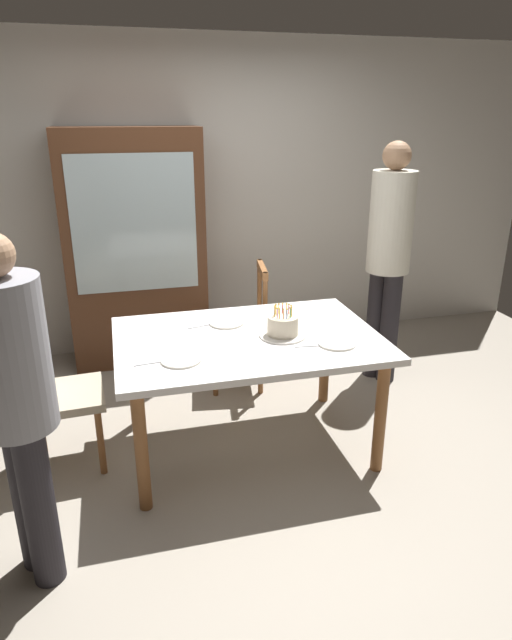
{
  "coord_description": "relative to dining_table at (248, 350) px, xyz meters",
  "views": [
    {
      "loc": [
        -0.72,
        -2.93,
        2.0
      ],
      "look_at": [
        0.05,
        0.0,
        0.85
      ],
      "focal_mm": 30.91,
      "sensor_mm": 36.0,
      "label": 1
    }
  ],
  "objects": [
    {
      "name": "back_wall",
      "position": [
        0.0,
        1.85,
        0.63
      ],
      "size": [
        6.4,
        0.1,
        2.6
      ],
      "primitive_type": "cube",
      "color": "beige",
      "rests_on": "ground"
    },
    {
      "name": "fork_far_side",
      "position": [
        -0.24,
        0.23,
        0.09
      ],
      "size": [
        0.18,
        0.06,
        0.01
      ],
      "primitive_type": "cube",
      "rotation": [
        0.0,
        0.0,
        0.22
      ],
      "color": "silver",
      "rests_on": "dining_table"
    },
    {
      "name": "plate_near_celebrant",
      "position": [
        -0.43,
        -0.24,
        0.09
      ],
      "size": [
        0.22,
        0.22,
        0.01
      ],
      "primitive_type": "cylinder",
      "color": "silver",
      "rests_on": "dining_table"
    },
    {
      "name": "fork_near_celebrant",
      "position": [
        -0.59,
        -0.23,
        0.09
      ],
      "size": [
        0.18,
        0.04,
        0.01
      ],
      "primitive_type": "cube",
      "rotation": [
        0.0,
        0.0,
        0.12
      ],
      "color": "silver",
      "rests_on": "dining_table"
    },
    {
      "name": "chair_upholstered",
      "position": [
        -1.17,
        0.09,
        -0.14
      ],
      "size": [
        0.47,
        0.47,
        0.95
      ],
      "color": "tan",
      "rests_on": "ground"
    },
    {
      "name": "plate_far_side",
      "position": [
        -0.08,
        0.24,
        0.09
      ],
      "size": [
        0.22,
        0.22,
        0.01
      ],
      "primitive_type": "cylinder",
      "color": "silver",
      "rests_on": "dining_table"
    },
    {
      "name": "china_cabinet",
      "position": [
        -0.56,
        1.56,
        0.28
      ],
      "size": [
        1.1,
        0.45,
        1.9
      ],
      "color": "#56331E",
      "rests_on": "ground"
    },
    {
      "name": "ground",
      "position": [
        0.0,
        0.0,
        -0.67
      ],
      "size": [
        6.4,
        6.4,
        0.0
      ],
      "primitive_type": "plane",
      "color": "#9E9384"
    },
    {
      "name": "dining_table",
      "position": [
        0.0,
        0.0,
        0.0
      ],
      "size": [
        1.56,
        1.07,
        0.75
      ],
      "color": "white",
      "rests_on": "ground"
    },
    {
      "name": "fork_near_guest",
      "position": [
        0.31,
        -0.23,
        0.09
      ],
      "size": [
        0.18,
        0.04,
        0.01
      ],
      "primitive_type": "cube",
      "rotation": [
        0.0,
        0.0,
        -0.12
      ],
      "color": "silver",
      "rests_on": "dining_table"
    },
    {
      "name": "chair_spindle_back",
      "position": [
        0.15,
        0.85,
        -0.21
      ],
      "size": [
        0.5,
        0.5,
        0.95
      ],
      "color": "tan",
      "rests_on": "ground"
    },
    {
      "name": "person_guest",
      "position": [
        1.25,
        0.69,
        0.38
      ],
      "size": [
        0.32,
        0.32,
        1.82
      ],
      "color": "#262328",
      "rests_on": "ground"
    },
    {
      "name": "plate_near_guest",
      "position": [
        0.47,
        -0.24,
        0.09
      ],
      "size": [
        0.22,
        0.22,
        0.01
      ],
      "primitive_type": "cylinder",
      "color": "silver",
      "rests_on": "dining_table"
    },
    {
      "name": "person_celebrant",
      "position": [
        -1.17,
        -0.75,
        0.24
      ],
      "size": [
        0.32,
        0.32,
        1.59
      ],
      "color": "#262328",
      "rests_on": "ground"
    },
    {
      "name": "birthday_cake",
      "position": [
        0.2,
        -0.05,
        0.14
      ],
      "size": [
        0.28,
        0.28,
        0.19
      ],
      "color": "silver",
      "rests_on": "dining_table"
    }
  ]
}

